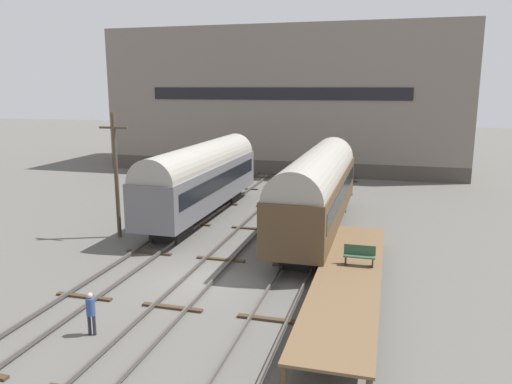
{
  "coord_description": "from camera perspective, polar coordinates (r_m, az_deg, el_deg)",
  "views": [
    {
      "loc": [
        8.23,
        -20.34,
        8.84
      ],
      "look_at": [
        0.0,
        10.06,
        2.2
      ],
      "focal_mm": 35.0,
      "sensor_mm": 36.0,
      "label": 1
    }
  ],
  "objects": [
    {
      "name": "train_car_grey",
      "position": [
        34.26,
        -6.19,
        1.84
      ],
      "size": [
        2.99,
        15.82,
        5.11
      ],
      "color": "black",
      "rests_on": "ground"
    },
    {
      "name": "train_car_brown",
      "position": [
        30.27,
        7.01,
        0.55
      ],
      "size": [
        3.13,
        16.6,
        5.19
      ],
      "color": "black",
      "rests_on": "ground"
    },
    {
      "name": "track_right",
      "position": [
        22.51,
        3.45,
        -10.86
      ],
      "size": [
        2.6,
        60.0,
        0.26
      ],
      "color": "#4C4742",
      "rests_on": "ground"
    },
    {
      "name": "track_left",
      "position": [
        25.33,
        -15.25,
        -8.62
      ],
      "size": [
        2.6,
        60.0,
        0.26
      ],
      "color": "#4C4742",
      "rests_on": "ground"
    },
    {
      "name": "bench",
      "position": [
        22.99,
        11.74,
        -7.02
      ],
      "size": [
        1.4,
        0.4,
        0.91
      ],
      "color": "#2D4C33",
      "rests_on": "station_platform"
    },
    {
      "name": "person_worker",
      "position": [
        19.41,
        -18.36,
        -12.66
      ],
      "size": [
        0.32,
        0.32,
        1.62
      ],
      "color": "#282833",
      "rests_on": "ground"
    },
    {
      "name": "ground_plane",
      "position": [
        23.66,
        -6.48,
        -10.12
      ],
      "size": [
        200.0,
        200.0,
        0.0
      ],
      "primitive_type": "plane",
      "color": "#56544F"
    },
    {
      "name": "utility_pole",
      "position": [
        30.41,
        -15.69,
        2.07
      ],
      "size": [
        1.8,
        0.24,
        7.44
      ],
      "color": "#473828",
      "rests_on": "ground"
    },
    {
      "name": "track_middle",
      "position": [
        23.6,
        -6.49,
        -9.8
      ],
      "size": [
        2.6,
        60.0,
        0.26
      ],
      "color": "#4C4742",
      "rests_on": "ground"
    },
    {
      "name": "warehouse_building",
      "position": [
        57.19,
        3.83,
        10.49
      ],
      "size": [
        37.36,
        14.01,
        14.91
      ],
      "color": "#46403A",
      "rests_on": "ground"
    },
    {
      "name": "station_platform",
      "position": [
        21.94,
        10.51,
        -9.47
      ],
      "size": [
        2.76,
        15.23,
        0.99
      ],
      "color": "brown",
      "rests_on": "ground"
    }
  ]
}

